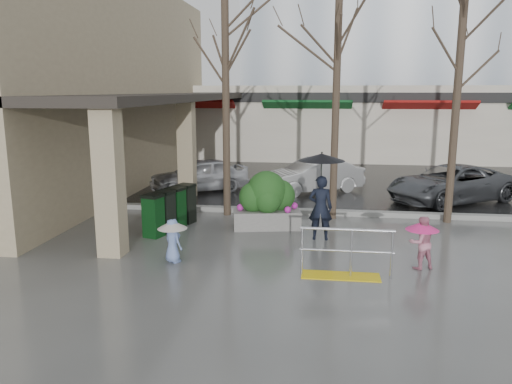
% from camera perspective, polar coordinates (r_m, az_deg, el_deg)
% --- Properties ---
extents(ground, '(120.00, 120.00, 0.00)m').
position_cam_1_polar(ground, '(11.69, 3.03, -7.19)').
color(ground, '#51514F').
rests_on(ground, ground).
extents(street_asphalt, '(120.00, 36.00, 0.01)m').
position_cam_1_polar(street_asphalt, '(33.26, 6.19, 5.00)').
color(street_asphalt, black).
rests_on(street_asphalt, ground).
extents(curb, '(120.00, 0.30, 0.15)m').
position_cam_1_polar(curb, '(15.50, 4.26, -2.21)').
color(curb, gray).
rests_on(curb, ground).
extents(near_building, '(6.00, 18.00, 8.00)m').
position_cam_1_polar(near_building, '(21.45, -20.12, 11.52)').
color(near_building, tan).
rests_on(near_building, ground).
extents(canopy_slab, '(2.80, 18.00, 0.25)m').
position_cam_1_polar(canopy_slab, '(19.87, -9.05, 11.03)').
color(canopy_slab, '#2D2823').
rests_on(canopy_slab, pillar_front).
extents(pillar_front, '(0.55, 0.55, 3.50)m').
position_cam_1_polar(pillar_front, '(11.74, -16.42, 1.26)').
color(pillar_front, tan).
rests_on(pillar_front, ground).
extents(pillar_back, '(0.55, 0.55, 3.50)m').
position_cam_1_polar(pillar_back, '(17.81, -7.92, 4.98)').
color(pillar_back, tan).
rests_on(pillar_back, ground).
extents(storefront_row, '(34.00, 6.74, 4.00)m').
position_cam_1_polar(storefront_row, '(29.08, 10.03, 7.93)').
color(storefront_row, beige).
rests_on(storefront_row, ground).
extents(handrail, '(1.90, 0.50, 1.03)m').
position_cam_1_polar(handrail, '(10.41, 10.04, -7.56)').
color(handrail, yellow).
rests_on(handrail, ground).
extents(tree_west, '(3.20, 3.20, 6.80)m').
position_cam_1_polar(tree_west, '(14.98, -3.53, 16.62)').
color(tree_west, '#382B21').
rests_on(tree_west, ground).
extents(tree_midwest, '(3.20, 3.20, 7.00)m').
position_cam_1_polar(tree_midwest, '(14.72, 9.36, 17.18)').
color(tree_midwest, '#382B21').
rests_on(tree_midwest, ground).
extents(tree_mideast, '(3.20, 3.20, 6.50)m').
position_cam_1_polar(tree_mideast, '(15.12, 22.35, 14.91)').
color(tree_mideast, '#382B21').
rests_on(tree_mideast, ground).
extents(woman, '(1.17, 1.17, 2.26)m').
position_cam_1_polar(woman, '(12.65, 7.43, 0.39)').
color(woman, black).
rests_on(woman, ground).
extents(child_pink, '(0.70, 0.70, 1.15)m').
position_cam_1_polar(child_pink, '(11.20, 18.40, -5.06)').
color(child_pink, pink).
rests_on(child_pink, ground).
extents(child_blue, '(0.66, 0.66, 1.00)m').
position_cam_1_polar(child_blue, '(11.18, -9.51, -4.87)').
color(child_blue, '#708AC7').
rests_on(child_blue, ground).
extents(planter, '(1.96, 1.25, 1.59)m').
position_cam_1_polar(planter, '(13.79, 1.27, -0.99)').
color(planter, gray).
rests_on(planter, ground).
extents(news_boxes, '(1.02, 2.06, 1.13)m').
position_cam_1_polar(news_boxes, '(13.83, -9.74, -1.95)').
color(news_boxes, '#0E3D15').
rests_on(news_boxes, ground).
extents(car_a, '(3.93, 3.22, 1.26)m').
position_cam_1_polar(car_a, '(18.88, -6.51, 1.95)').
color(car_a, silver).
rests_on(car_a, ground).
extents(car_b, '(3.96, 3.12, 1.26)m').
position_cam_1_polar(car_b, '(18.71, 6.48, 1.86)').
color(car_b, silver).
rests_on(car_b, ground).
extents(car_c, '(4.94, 4.22, 1.26)m').
position_cam_1_polar(car_c, '(18.26, 21.32, 0.90)').
color(car_c, '#505357').
rests_on(car_c, ground).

